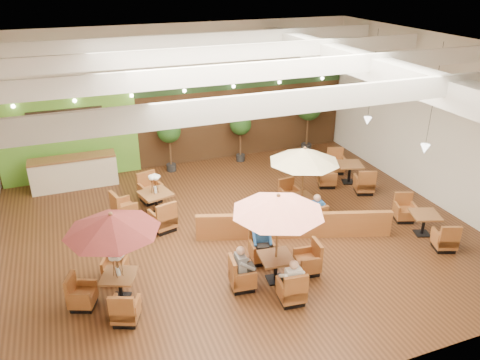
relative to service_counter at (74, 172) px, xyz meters
name	(u,v)px	position (x,y,z in m)	size (l,w,h in m)	color
room	(230,106)	(4.65, -3.88, 3.05)	(14.04, 14.00, 5.52)	#381E0F
service_counter	(74,172)	(0.00, 0.00, 0.00)	(3.00, 0.75, 1.18)	beige
booth_divider	(294,225)	(5.90, -5.96, -0.18)	(5.82, 0.18, 0.81)	brown
table_0	(111,238)	(0.62, -7.00, 1.15)	(2.37, 2.51, 2.42)	brown
table_1	(277,222)	(4.52, -7.67, 1.14)	(2.49, 2.49, 2.51)	brown
table_2	(302,167)	(6.65, -4.89, 1.17)	(2.30, 2.37, 2.42)	brown
table_3	(148,204)	(2.08, -3.15, -0.12)	(1.98, 2.85, 1.58)	brown
table_4	(423,224)	(9.63, -7.19, -0.24)	(1.01, 2.51, 0.89)	brown
table_5	(343,175)	(9.30, -3.21, -0.23)	(1.90, 2.71, 0.96)	brown
topiary_0	(169,133)	(3.61, 0.20, 0.99)	(0.91, 0.91, 2.11)	black
topiary_1	(240,126)	(6.54, 0.20, 0.92)	(0.87, 0.87, 2.02)	black
topiary_2	(309,110)	(9.61, 0.20, 1.27)	(1.07, 1.07, 2.49)	black
diner_0	(292,276)	(4.52, -8.59, 0.16)	(0.38, 0.31, 0.76)	silver
diner_1	(262,238)	(4.52, -6.75, 0.16)	(0.40, 0.35, 0.75)	#2962B2
diner_2	(242,263)	(3.60, -7.67, 0.17)	(0.31, 0.38, 0.78)	gray
diner_3	(315,208)	(6.71, -5.77, 0.16)	(0.37, 0.30, 0.76)	#2962B2
diner_4	(315,208)	(6.71, -5.77, 0.15)	(0.39, 0.34, 0.73)	silver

